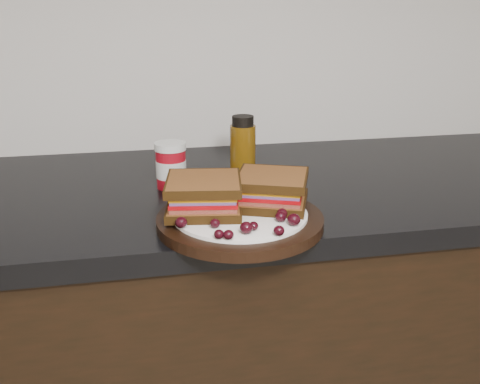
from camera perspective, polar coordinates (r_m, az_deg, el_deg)
The scene contains 27 objects.
base_cabinets at distance 1.34m, azimuth -2.08°, elevation -18.58°, with size 3.96×0.58×0.86m, color black.
countertop at distance 1.11m, azimuth -2.37°, elevation -0.10°, with size 3.98×0.60×0.04m, color black.
plate at distance 0.90m, azimuth 0.00°, elevation -3.06°, with size 0.28×0.28×0.02m, color black.
sandwich_left at distance 0.89m, azimuth -3.89°, elevation -0.32°, with size 0.12×0.12×0.06m, color brown, non-canonical shape.
sandwich_right at distance 0.92m, azimuth 3.40°, elevation 0.23°, with size 0.12×0.12×0.05m, color brown, non-canonical shape.
grape_0 at distance 0.84m, azimuth -6.29°, elevation -3.25°, with size 0.02×0.02×0.02m, color black.
grape_1 at distance 0.83m, azimuth -2.68°, elevation -3.37°, with size 0.02×0.02×0.01m, color black.
grape_2 at distance 0.79m, azimuth -2.26°, elevation -4.53°, with size 0.02×0.02×0.01m, color black.
grape_3 at distance 0.79m, azimuth -1.23°, elevation -4.58°, with size 0.02×0.02×0.01m, color black.
grape_4 at distance 0.81m, azimuth 0.68°, elevation -3.84°, with size 0.02×0.02×0.02m, color black.
grape_5 at distance 0.82m, azimuth 1.45°, elevation -3.64°, with size 0.02×0.02×0.01m, color black.
grape_6 at distance 0.81m, azimuth 4.17°, elevation -4.14°, with size 0.02×0.02×0.02m, color black.
grape_7 at distance 0.84m, azimuth 5.77°, elevation -2.95°, with size 0.02×0.02×0.02m, color black.
grape_8 at distance 0.86m, azimuth 4.38°, elevation -2.63°, with size 0.02×0.02×0.02m, color black.
grape_9 at distance 0.87m, azimuth 4.51°, elevation -2.29°, with size 0.02×0.02×0.02m, color black.
grape_10 at distance 0.91m, azimuth 5.32°, elevation -1.34°, with size 0.02×0.02×0.02m, color black.
grape_11 at distance 0.91m, azimuth 3.61°, elevation -1.29°, with size 0.02×0.02×0.02m, color black.
grape_12 at distance 0.93m, azimuth 3.95°, elevation -0.76°, with size 0.02×0.02×0.02m, color black.
grape_13 at distance 0.94m, azimuth -3.81°, elevation -0.48°, with size 0.02×0.02×0.02m, color black.
grape_14 at distance 0.92m, azimuth -4.92°, elevation -1.05°, with size 0.02×0.02×0.02m, color black.
grape_15 at distance 0.88m, azimuth -3.96°, elevation -1.87°, with size 0.02×0.02×0.02m, color black.
grape_16 at distance 0.87m, azimuth -5.45°, elevation -2.34°, with size 0.02×0.02×0.02m, color black.
grape_17 at distance 0.92m, azimuth -3.32°, elevation -0.96°, with size 0.02×0.02×0.02m, color black.
grape_18 at distance 0.91m, azimuth -5.52°, elevation -1.28°, with size 0.02×0.02×0.02m, color black.
grape_19 at distance 0.89m, azimuth -4.96°, elevation -1.59°, with size 0.02×0.02×0.02m, color black.
condiment_jar at distance 1.08m, azimuth -7.37°, elevation 2.85°, with size 0.06×0.06×0.09m, color maroon.
oil_bottle at distance 1.08m, azimuth 0.30°, elevation 4.38°, with size 0.05×0.05×0.14m, color #533408.
Camera 1 is at (-0.15, 0.66, 1.26)m, focal length 40.00 mm.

